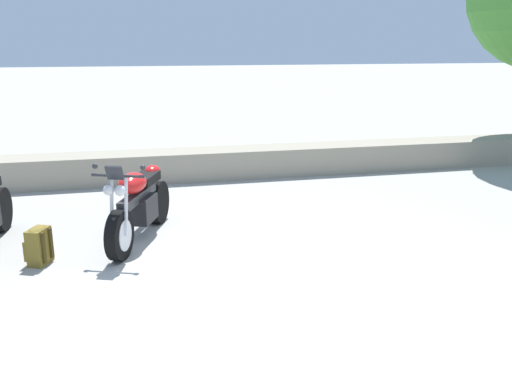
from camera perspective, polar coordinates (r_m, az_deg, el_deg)
The scene contains 4 objects.
ground_plane at distance 6.33m, azimuth 2.66°, elevation -8.48°, with size 120.00×120.00×0.00m, color #A3A099.
stone_wall at distance 10.74m, azimuth -4.29°, elevation 3.01°, with size 36.00×0.80×0.55m, color gray.
motorcycle_red_centre at distance 7.37m, azimuth -12.19°, elevation -1.34°, with size 1.01×1.98×1.18m.
rider_backpack at distance 7.00m, azimuth -21.78°, elevation -5.12°, with size 0.33×0.35×0.47m.
Camera 1 is at (-1.60, -5.57, 2.55)m, focal length 38.25 mm.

